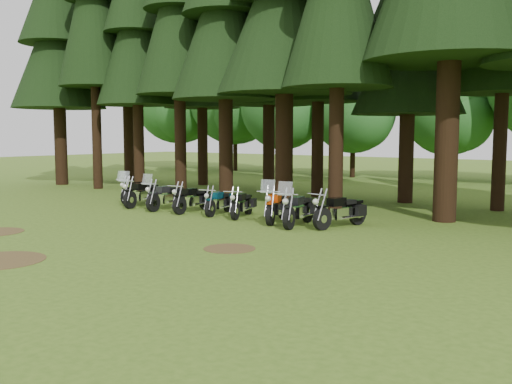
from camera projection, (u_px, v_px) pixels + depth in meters
ground at (107, 233)px, 17.50m from camera, size 120.00×120.00×0.00m
pine_front_0 at (57, 21)px, 33.66m from camera, size 5.49×5.49×16.17m
pine_front_2 at (136, 8)px, 30.19m from camera, size 4.32×4.32×16.22m
pine_back_0 at (126, 18)px, 35.81m from camera, size 5.00×5.00×17.21m
pine_back_1 at (201, 20)px, 33.45m from camera, size 4.52×4.52×16.22m
pine_back_2 at (269, 8)px, 30.54m from camera, size 4.85×4.85×16.30m
pine_back_4 at (410, 14)px, 24.69m from camera, size 4.94×4.94×13.78m
decid_0 at (179, 102)px, 50.23m from camera, size 8.00×7.78×10.00m
decid_1 at (237, 100)px, 46.93m from camera, size 7.91×7.69×9.88m
decid_2 at (285, 109)px, 42.88m from camera, size 6.72×6.53×8.40m
decid_3 at (356, 113)px, 39.74m from camera, size 6.12×5.95×7.65m
decid_4 at (452, 114)px, 36.89m from camera, size 5.93×5.76×7.41m
dirt_patch_1 at (229, 248)px, 15.17m from camera, size 1.40×1.40×0.01m
motorcycle_0 at (139, 192)px, 25.21m from camera, size 0.69×2.38×1.49m
motorcycle_1 at (142, 194)px, 24.04m from camera, size 0.83×2.48×1.56m
motorcycle_2 at (166, 197)px, 23.04m from camera, size 0.60×2.42×1.52m
motorcycle_3 at (193, 200)px, 22.28m from camera, size 0.41×2.32×0.94m
motorcycle_4 at (220, 203)px, 21.59m from camera, size 0.64×2.11×0.87m
motorcycle_5 at (242, 205)px, 20.91m from camera, size 0.89×2.09×0.89m
motorcycle_6 at (277, 207)px, 19.77m from camera, size 1.19×2.42×1.57m
motorcycle_7 at (299, 210)px, 18.90m from camera, size 0.82×2.50×1.57m
motorcycle_8 at (341, 212)px, 18.60m from camera, size 0.69×2.41×0.99m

